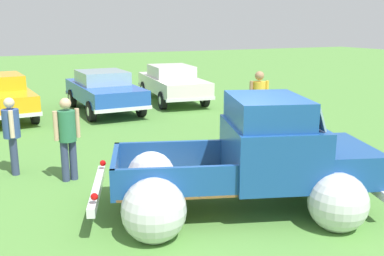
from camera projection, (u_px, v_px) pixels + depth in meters
name	position (u px, v px, depth m)	size (l,w,h in m)	color
ground_plane	(232.00, 208.00, 7.52)	(80.00, 80.00, 0.00)	#548C3D
vintage_pickup_truck	(256.00, 165.00, 7.39)	(4.99, 3.80, 1.96)	black
show_car_1	(104.00, 90.00, 15.65)	(2.00, 4.50, 1.43)	black
show_car_2	(172.00, 82.00, 17.67)	(2.30, 4.78, 1.43)	black
spectator_0	(259.00, 100.00, 11.81)	(0.53, 0.42, 1.85)	black
spectator_1	(12.00, 131.00, 9.06)	(0.34, 0.53, 1.61)	navy
spectator_2	(67.00, 134.00, 8.67)	(0.54, 0.40, 1.68)	navy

